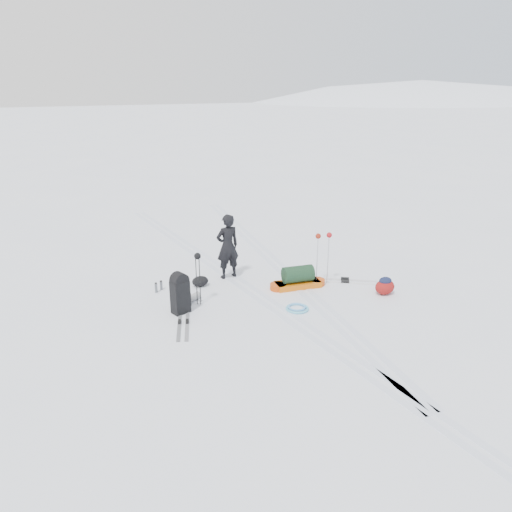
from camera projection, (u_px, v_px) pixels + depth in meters
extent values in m
plane|color=white|center=(261.00, 298.00, 11.41)|extent=(200.00, 200.00, 0.00)
ellipsoid|color=white|center=(393.00, 362.00, 149.90)|extent=(256.00, 192.00, 160.00)
cube|color=silver|center=(256.00, 298.00, 11.36)|extent=(1.40, 17.97, 0.01)
cube|color=silver|center=(266.00, 297.00, 11.46)|extent=(1.40, 17.97, 0.01)
cube|color=silver|center=(270.00, 262.00, 13.63)|extent=(2.09, 13.88, 0.01)
cube|color=silver|center=(278.00, 261.00, 13.73)|extent=(2.09, 13.88, 0.01)
imported|color=black|center=(228.00, 246.00, 12.33)|extent=(0.62, 0.43, 1.64)
cube|color=#D0610C|center=(298.00, 284.00, 11.98)|extent=(1.14, 0.61, 0.14)
cylinder|color=#CA440B|center=(317.00, 282.00, 12.12)|extent=(0.45, 0.45, 0.14)
cylinder|color=#C5440B|center=(278.00, 287.00, 11.84)|extent=(0.45, 0.45, 0.14)
cylinder|color=black|center=(298.00, 274.00, 11.89)|extent=(0.77, 0.50, 0.40)
cube|color=black|center=(180.00, 297.00, 10.55)|extent=(0.42, 0.35, 0.72)
cylinder|color=black|center=(179.00, 280.00, 10.43)|extent=(0.40, 0.33, 0.35)
cube|color=black|center=(187.00, 299.00, 10.72)|extent=(0.13, 0.20, 0.31)
cylinder|color=gray|center=(190.00, 299.00, 11.16)|extent=(0.56, 0.42, 0.15)
cylinder|color=black|center=(196.00, 281.00, 10.89)|extent=(0.03, 0.03, 1.12)
cylinder|color=black|center=(200.00, 281.00, 10.89)|extent=(0.03, 0.03, 1.12)
torus|color=black|center=(197.00, 301.00, 11.05)|extent=(0.11, 0.11, 0.01)
torus|color=black|center=(201.00, 301.00, 11.04)|extent=(0.11, 0.11, 0.01)
sphere|color=black|center=(197.00, 256.00, 10.70)|extent=(0.15, 0.15, 0.15)
cylinder|color=#BABDC2|center=(317.00, 261.00, 11.94)|extent=(0.02, 0.02, 1.22)
cylinder|color=#B3B5BA|center=(328.00, 260.00, 12.02)|extent=(0.02, 0.02, 1.22)
torus|color=#AAADB1|center=(316.00, 281.00, 12.12)|extent=(0.09, 0.09, 0.01)
torus|color=silver|center=(327.00, 280.00, 12.19)|extent=(0.09, 0.09, 0.01)
sphere|color=maroon|center=(318.00, 236.00, 11.74)|extent=(0.13, 0.13, 0.13)
sphere|color=maroon|center=(329.00, 235.00, 11.82)|extent=(0.13, 0.13, 0.13)
cube|color=#92949A|center=(187.00, 323.00, 10.21)|extent=(0.61, 1.51, 0.01)
cube|color=gray|center=(180.00, 323.00, 10.20)|extent=(0.61, 1.51, 0.01)
cube|color=black|center=(187.00, 321.00, 10.20)|extent=(0.11, 0.17, 0.04)
cube|color=black|center=(179.00, 322.00, 10.19)|extent=(0.11, 0.17, 0.04)
cube|color=silver|center=(345.00, 283.00, 12.22)|extent=(1.69, 1.20, 0.02)
cube|color=silver|center=(345.00, 280.00, 12.40)|extent=(1.69, 1.20, 0.02)
cube|color=black|center=(345.00, 282.00, 12.21)|extent=(0.21, 0.18, 0.06)
cube|color=black|center=(345.00, 279.00, 12.39)|extent=(0.21, 0.18, 0.06)
torus|color=#5CC2E0|center=(297.00, 308.00, 10.81)|extent=(0.57, 0.57, 0.05)
torus|color=#60AEEA|center=(297.00, 307.00, 10.85)|extent=(0.45, 0.45, 0.05)
ellipsoid|color=maroon|center=(385.00, 287.00, 11.55)|extent=(0.51, 0.39, 0.35)
ellipsoid|color=black|center=(385.00, 281.00, 11.50)|extent=(0.32, 0.27, 0.17)
cylinder|color=slate|center=(156.00, 288.00, 11.65)|extent=(0.07, 0.07, 0.22)
cylinder|color=#5A5C62|center=(161.00, 286.00, 11.81)|extent=(0.07, 0.07, 0.20)
cylinder|color=black|center=(156.00, 283.00, 11.61)|extent=(0.06, 0.06, 0.03)
cylinder|color=black|center=(161.00, 281.00, 11.77)|extent=(0.06, 0.06, 0.03)
ellipsoid|color=black|center=(200.00, 281.00, 12.01)|extent=(0.46, 0.39, 0.25)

